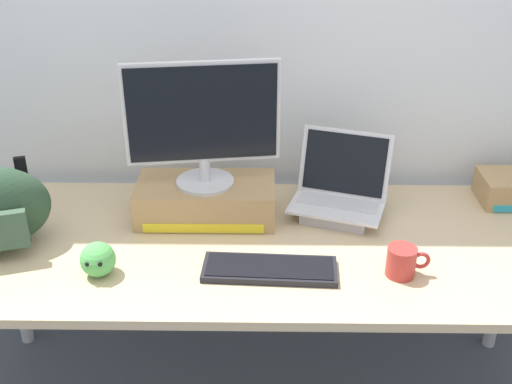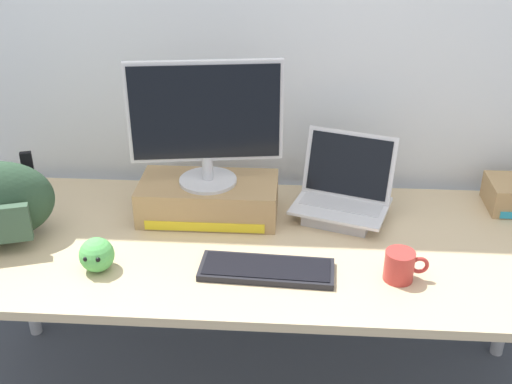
{
  "view_description": "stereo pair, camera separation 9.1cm",
  "coord_description": "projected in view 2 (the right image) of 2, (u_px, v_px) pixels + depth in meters",
  "views": [
    {
      "loc": [
        0.02,
        -1.74,
        1.82
      ],
      "look_at": [
        0.0,
        0.0,
        0.9
      ],
      "focal_mm": 44.5,
      "sensor_mm": 36.0,
      "label": 1
    },
    {
      "loc": [
        0.12,
        -1.74,
        1.82
      ],
      "look_at": [
        0.0,
        0.0,
        0.9
      ],
      "focal_mm": 44.5,
      "sensor_mm": 36.0,
      "label": 2
    }
  ],
  "objects": [
    {
      "name": "plush_toy",
      "position": [
        97.0,
        255.0,
        1.89
      ],
      "size": [
        0.11,
        0.11,
        0.11
      ],
      "color": "#56B256",
      "rests_on": "desk"
    },
    {
      "name": "desk",
      "position": [
        256.0,
        256.0,
        2.08
      ],
      "size": [
        2.08,
        0.81,
        0.72
      ],
      "color": "tan",
      "rests_on": "ground"
    },
    {
      "name": "open_laptop",
      "position": [
        342.0,
        202.0,
        2.17
      ],
      "size": [
        0.37,
        0.32,
        0.28
      ],
      "rotation": [
        0.0,
        0.0,
        -0.31
      ],
      "color": "#ADADB2",
      "rests_on": "desk"
    },
    {
      "name": "external_keyboard",
      "position": [
        267.0,
        269.0,
        1.89
      ],
      "size": [
        0.41,
        0.16,
        0.02
      ],
      "rotation": [
        0.0,
        0.0,
        -0.05
      ],
      "color": "black",
      "rests_on": "desk"
    },
    {
      "name": "toner_box_yellow",
      "position": [
        209.0,
        199.0,
        2.18
      ],
      "size": [
        0.47,
        0.25,
        0.13
      ],
      "color": "#A88456",
      "rests_on": "desk"
    },
    {
      "name": "back_wall",
      "position": [
        266.0,
        26.0,
        2.23
      ],
      "size": [
        7.0,
        0.1,
        2.6
      ],
      "primitive_type": "cube",
      "color": "silver",
      "rests_on": "ground"
    },
    {
      "name": "desktop_monitor",
      "position": [
        206.0,
        121.0,
        2.04
      ],
      "size": [
        0.5,
        0.19,
        0.42
      ],
      "rotation": [
        0.0,
        0.0,
        0.14
      ],
      "color": "silver",
      "rests_on": "toner_box_yellow"
    },
    {
      "name": "coffee_mug",
      "position": [
        400.0,
        266.0,
        1.85
      ],
      "size": [
        0.13,
        0.09,
        0.09
      ],
      "color": "#B2332D",
      "rests_on": "desk"
    }
  ]
}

